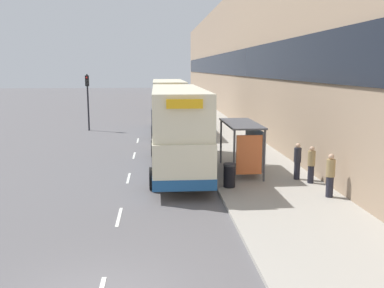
{
  "coord_description": "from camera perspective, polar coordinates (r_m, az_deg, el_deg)",
  "views": [
    {
      "loc": [
        1.39,
        -8.99,
        5.29
      ],
      "look_at": [
        3.91,
        20.9,
        -0.03
      ],
      "focal_mm": 40.0,
      "sensor_mm": 36.0,
      "label": 1
    }
  ],
  "objects": [
    {
      "name": "terrace_facade",
      "position": [
        48.37,
        6.15,
        11.34
      ],
      "size": [
        3.1,
        93.0,
        12.85
      ],
      "color": "#9E846B",
      "rests_on": "ground_plane"
    },
    {
      "name": "lane_mark_4",
      "position": [
        31.96,
        -7.24,
        0.46
      ],
      "size": [
        0.12,
        2.0,
        0.01
      ],
      "color": "silver",
      "rests_on": "ground_plane"
    },
    {
      "name": "car_0",
      "position": [
        54.25,
        -3.65,
        5.34
      ],
      "size": [
        1.98,
        4.1,
        1.7
      ],
      "color": "black",
      "rests_on": "ground_plane"
    },
    {
      "name": "pavement",
      "position": [
        48.05,
        1.32,
        3.82
      ],
      "size": [
        5.0,
        93.0,
        0.14
      ],
      "color": "#A39E93",
      "rests_on": "ground_plane"
    },
    {
      "name": "bus_shelter",
      "position": [
        21.2,
        7.19,
        0.72
      ],
      "size": [
        1.6,
        4.2,
        2.48
      ],
      "color": "#4C4C51",
      "rests_on": "ground_plane"
    },
    {
      "name": "lane_mark_3",
      "position": [
        26.52,
        -7.72,
        -1.52
      ],
      "size": [
        0.12,
        2.0,
        0.01
      ],
      "color": "silver",
      "rests_on": "ground_plane"
    },
    {
      "name": "double_decker_bus_ahead",
      "position": [
        35.7,
        -3.15,
        5.22
      ],
      "size": [
        2.85,
        10.48,
        4.3
      ],
      "color": "beige",
      "rests_on": "ground_plane"
    },
    {
      "name": "pedestrian_2",
      "position": [
        20.6,
        13.87,
        -2.2
      ],
      "size": [
        0.34,
        0.34,
        1.72
      ],
      "color": "#23232D",
      "rests_on": "ground_plane"
    },
    {
      "name": "pedestrian_1",
      "position": [
        21.28,
        8.8,
        -1.77
      ],
      "size": [
        0.32,
        0.32,
        1.63
      ],
      "color": "#23232D",
      "rests_on": "ground_plane"
    },
    {
      "name": "pedestrian_3",
      "position": [
        20.08,
        15.61,
        -2.62
      ],
      "size": [
        0.34,
        0.34,
        1.7
      ],
      "color": "#23232D",
      "rests_on": "ground_plane"
    },
    {
      "name": "pedestrian_at_shelter",
      "position": [
        18.12,
        17.96,
        -3.96
      ],
      "size": [
        0.35,
        0.35,
        1.79
      ],
      "color": "#23232D",
      "rests_on": "ground_plane"
    },
    {
      "name": "lane_mark_1",
      "position": [
        15.84,
        -9.7,
        -9.56
      ],
      "size": [
        0.12,
        2.0,
        0.01
      ],
      "color": "silver",
      "rests_on": "ground_plane"
    },
    {
      "name": "litter_bin",
      "position": [
        18.85,
        5.0,
        -4.16
      ],
      "size": [
        0.55,
        0.55,
        1.05
      ],
      "color": "black",
      "rests_on": "ground_plane"
    },
    {
      "name": "lane_mark_2",
      "position": [
        21.13,
        -8.45,
        -4.53
      ],
      "size": [
        0.12,
        2.0,
        0.01
      ],
      "color": "silver",
      "rests_on": "ground_plane"
    },
    {
      "name": "double_decker_bus_near",
      "position": [
        22.04,
        -1.94,
        2.22
      ],
      "size": [
        2.85,
        11.16,
        4.3
      ],
      "color": "beige",
      "rests_on": "ground_plane"
    },
    {
      "name": "traffic_light_far_kerb",
      "position": [
        37.62,
        -13.75,
        6.64
      ],
      "size": [
        0.3,
        0.32,
        4.8
      ],
      "color": "black",
      "rests_on": "ground_plane"
    }
  ]
}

